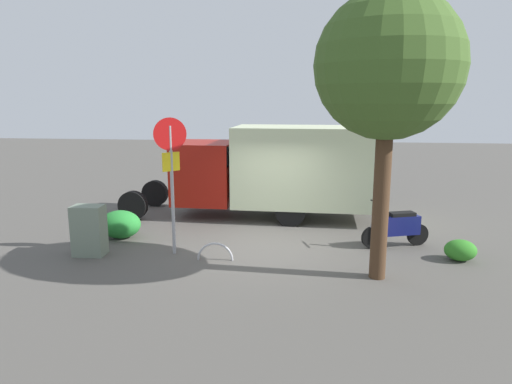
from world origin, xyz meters
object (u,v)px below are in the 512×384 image
at_px(stop_sign, 171,164).
at_px(bike_rack_hoop, 215,260).
at_px(box_truck_near, 275,167).
at_px(utility_cabinet, 89,230).
at_px(street_tree, 388,67).
at_px(motorcycle, 397,227).

bearing_deg(stop_sign, bike_rack_hoop, 163.18).
relative_size(box_truck_near, stop_sign, 2.44).
xyz_separation_m(utility_cabinet, bike_rack_hoop, (-3.05, -0.01, -0.61)).
distance_m(stop_sign, bike_rack_hoop, 2.45).
bearing_deg(box_truck_near, street_tree, 119.40).
xyz_separation_m(stop_sign, bike_rack_hoop, (-1.08, 0.33, -2.18)).
height_order(stop_sign, street_tree, street_tree).
bearing_deg(stop_sign, street_tree, 168.48).
relative_size(utility_cabinet, bike_rack_hoop, 1.43).
height_order(stop_sign, bike_rack_hoop, stop_sign).
relative_size(box_truck_near, motorcycle, 4.56).
bearing_deg(motorcycle, street_tree, 51.55).
relative_size(stop_sign, utility_cabinet, 2.69).
bearing_deg(utility_cabinet, stop_sign, -170.41).
height_order(stop_sign, utility_cabinet, stop_sign).
xyz_separation_m(box_truck_near, stop_sign, (2.13, 3.80, 0.59)).
height_order(utility_cabinet, bike_rack_hoop, utility_cabinet).
bearing_deg(motorcycle, utility_cabinet, -7.24).
relative_size(box_truck_near, street_tree, 1.39).
height_order(box_truck_near, utility_cabinet, box_truck_near).
bearing_deg(stop_sign, motorcycle, -167.50).
relative_size(box_truck_near, bike_rack_hoop, 9.36).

